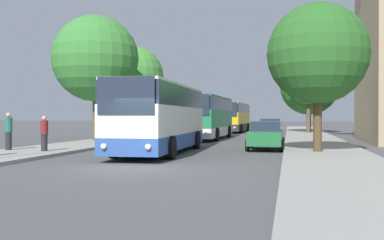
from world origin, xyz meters
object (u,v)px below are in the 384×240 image
tree_left_near (133,77)px  tree_right_mid (309,86)px  tree_right_near (318,54)px  bus_rear (234,117)px  tree_right_far (308,85)px  parked_car_right_near (266,135)px  pedestrian_waiting_near (44,133)px  pedestrian_walking_back (9,131)px  bus_front (161,117)px  bus_middle (208,117)px  parked_car_right_far (270,128)px  tree_left_far (95,59)px

tree_left_near → tree_right_mid: bearing=43.9°
tree_right_near → bus_rear: bearing=104.4°
tree_right_near → tree_right_far: tree_right_near is taller
parked_car_right_near → tree_left_near: tree_left_near is taller
pedestrian_waiting_near → tree_right_far: (13.45, 28.01, 4.02)m
tree_right_near → pedestrian_walking_back: bearing=-171.6°
tree_left_near → tree_right_far: 18.79m
bus_rear → parked_car_right_near: size_ratio=2.98×
pedestrian_waiting_near → bus_front: bearing=77.1°
bus_middle → tree_right_far: tree_right_far is taller
bus_rear → pedestrian_walking_back: (-7.49, -31.11, -0.66)m
bus_front → tree_right_near: 8.14m
bus_front → pedestrian_walking_back: 7.58m
tree_right_mid → tree_right_far: size_ratio=1.18×
bus_rear → pedestrian_walking_back: bearing=-102.8°
parked_car_right_near → tree_right_mid: tree_right_mid is taller
tree_right_far → bus_rear: bearing=157.1°
parked_car_right_far → tree_left_near: bearing=12.2°
bus_rear → pedestrian_waiting_near: (-5.36, -31.42, -0.75)m
pedestrian_walking_back → tree_left_far: size_ratio=0.21×
bus_front → parked_car_right_far: (4.71, 17.13, -0.97)m
parked_car_right_near → pedestrian_waiting_near: size_ratio=2.36×
tree_left_far → tree_right_near: (14.49, -7.09, -1.04)m
parked_car_right_near → tree_right_far: bearing=-97.5°
pedestrian_waiting_near → tree_right_near: tree_right_near is taller
bus_front → parked_car_right_far: bus_front is taller
tree_right_mid → tree_right_far: (-0.21, -2.98, -0.10)m
bus_front → pedestrian_walking_back: bearing=-169.6°
bus_rear → tree_left_far: bearing=-107.1°
tree_right_near → tree_right_mid: tree_right_mid is taller
bus_front → parked_car_right_near: bus_front is taller
parked_car_right_far → parked_car_right_near: bearing=90.8°
parked_car_right_far → pedestrian_waiting_near: 21.47m
bus_middle → tree_right_near: (7.60, -13.10, 3.00)m
pedestrian_walking_back → tree_right_near: bearing=-151.9°
bus_middle → pedestrian_walking_back: bus_middle is taller
parked_car_right_near → pedestrian_walking_back: (-12.39, -4.63, 0.29)m
tree_right_near → tree_left_far: bearing=153.9°
parked_car_right_far → tree_right_far: tree_right_far is taller
tree_right_near → tree_right_mid: bearing=88.3°
bus_front → bus_rear: bus_front is taller
pedestrian_walking_back → bus_front: bearing=-148.2°
pedestrian_waiting_near → pedestrian_walking_back: size_ratio=0.91×
pedestrian_waiting_near → tree_right_near: size_ratio=0.24×
bus_front → tree_right_near: (7.55, 0.62, 2.99)m
bus_middle → tree_right_mid: (8.46, 15.38, 3.34)m
bus_rear → tree_left_far: tree_left_far is taller
pedestrian_walking_back → tree_right_near: tree_right_near is taller
bus_middle → pedestrian_walking_back: size_ratio=5.94×
tree_left_near → tree_left_far: size_ratio=0.87×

